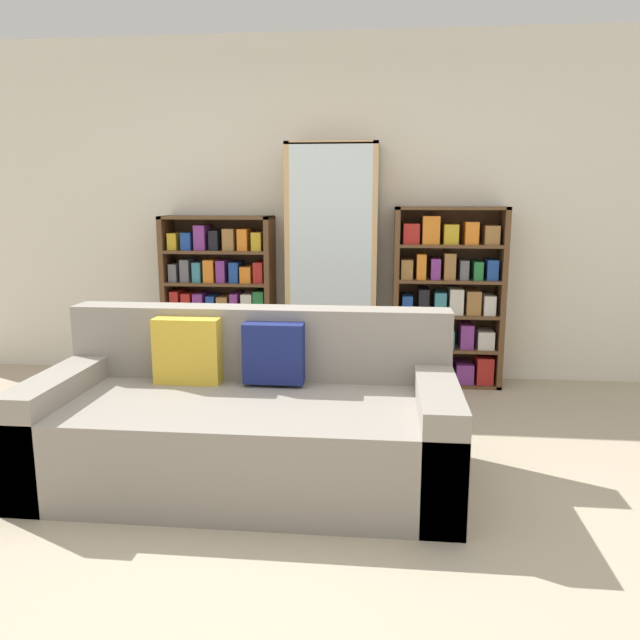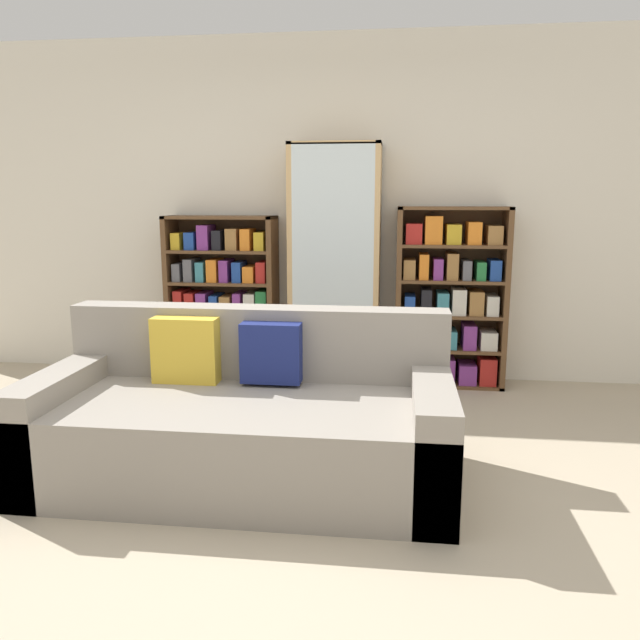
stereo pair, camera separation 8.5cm
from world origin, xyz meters
TOP-DOWN VIEW (x-y plane):
  - ground_plane at (0.00, 0.00)m, footprint 16.00×16.00m
  - wall_back at (0.00, 2.48)m, footprint 6.91×0.06m
  - couch at (-0.20, 0.43)m, footprint 2.12×0.99m
  - bookshelf_left at (-0.83, 2.27)m, footprint 0.88×0.32m
  - display_cabinet at (0.08, 2.26)m, footprint 0.70×0.36m
  - bookshelf_right at (0.98, 2.27)m, footprint 0.84×0.32m
  - wine_bottle at (0.44, 1.50)m, footprint 0.08×0.08m

SIDE VIEW (x-z plane):
  - ground_plane at x=0.00m, z-range 0.00..0.00m
  - wine_bottle at x=0.44m, z-range -0.03..0.30m
  - couch at x=-0.20m, z-range -0.13..0.72m
  - bookshelf_left at x=-0.83m, z-range -0.02..1.29m
  - bookshelf_right at x=0.98m, z-range -0.03..1.36m
  - display_cabinet at x=0.08m, z-range 0.00..1.86m
  - wall_back at x=0.00m, z-range 0.00..2.70m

